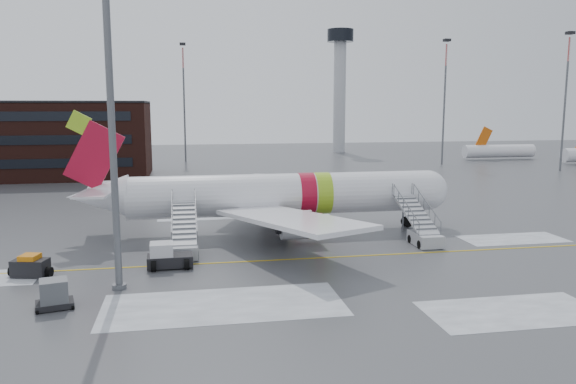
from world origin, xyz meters
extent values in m
plane|color=#494C4F|center=(0.00, 0.00, 0.00)|extent=(260.00, 260.00, 0.00)
cylinder|color=white|center=(0.83, 8.56, 3.50)|extent=(28.00, 3.80, 3.80)
sphere|color=white|center=(14.83, 8.56, 3.50)|extent=(3.80, 3.80, 3.80)
cube|color=black|center=(15.88, 8.56, 4.00)|extent=(1.09, 1.60, 0.97)
cone|color=white|center=(-15.57, 8.56, 3.75)|extent=(5.20, 3.72, 3.72)
cube|color=#AB0D28|center=(-15.67, 8.56, 7.30)|extent=(5.27, 0.30, 6.09)
cube|color=#9ACC20|center=(-16.77, 8.56, 10.10)|extent=(2.16, 0.26, 2.16)
cube|color=white|center=(-15.37, 11.16, 4.40)|extent=(3.07, 4.85, 0.18)
cube|color=white|center=(-15.37, 5.96, 4.40)|extent=(3.07, 4.85, 0.18)
cube|color=white|center=(-0.17, 17.06, 2.90)|extent=(10.72, 15.97, 1.13)
cube|color=white|center=(-0.17, 0.06, 2.90)|extent=(10.72, 15.97, 1.13)
cylinder|color=white|center=(1.33, 13.76, 1.55)|extent=(3.40, 2.10, 2.10)
cylinder|color=white|center=(1.33, 3.36, 1.55)|extent=(3.40, 2.10, 2.10)
cylinder|color=#595B60|center=(12.83, 8.56, 0.90)|extent=(0.20, 0.20, 1.80)
cylinder|color=black|center=(12.83, 8.56, 0.45)|extent=(0.90, 0.56, 0.90)
cylinder|color=black|center=(0.33, 10.96, 0.45)|extent=(0.90, 0.56, 0.90)
cylinder|color=black|center=(0.33, 6.16, 0.45)|extent=(0.90, 0.56, 0.90)
cube|color=#ABADB2|center=(11.51, 1.26, 0.55)|extent=(2.00, 3.20, 1.00)
cube|color=#ABADB2|center=(11.51, 3.36, 2.23)|extent=(1.90, 5.87, 2.52)
cube|color=#ABADB2|center=(11.51, 6.66, 3.40)|extent=(1.90, 1.40, 0.15)
cylinder|color=#595B60|center=(11.51, 6.26, 1.70)|extent=(0.16, 0.16, 3.40)
cylinder|color=black|center=(10.61, 0.26, 0.35)|extent=(0.25, 0.70, 0.70)
cylinder|color=black|center=(12.41, 2.26, 0.35)|extent=(0.25, 0.70, 0.70)
cube|color=#A1A4A8|center=(-8.23, 1.26, 0.55)|extent=(2.00, 3.20, 1.00)
cube|color=#A1A4A8|center=(-8.23, 3.36, 2.23)|extent=(1.90, 5.87, 2.52)
cube|color=#A1A4A8|center=(-8.23, 6.66, 3.40)|extent=(1.90, 1.40, 0.15)
cylinder|color=#595B60|center=(-8.23, 6.26, 1.70)|extent=(0.16, 0.16, 3.40)
cylinder|color=black|center=(-9.13, 0.26, 0.35)|extent=(0.25, 0.70, 0.70)
cylinder|color=black|center=(-7.33, 2.26, 0.35)|extent=(0.25, 0.70, 0.70)
cube|color=black|center=(-9.27, -1.51, 0.52)|extent=(3.26, 1.82, 0.80)
cube|color=silver|center=(-9.85, -1.53, 1.32)|extent=(1.66, 1.66, 1.03)
cube|color=black|center=(-9.85, -1.53, 1.72)|extent=(1.42, 1.53, 0.17)
cylinder|color=black|center=(-10.39, -2.35, 0.40)|extent=(0.37, 0.81, 0.80)
cylinder|color=black|center=(-8.10, -2.28, 0.40)|extent=(0.37, 0.81, 0.80)
cylinder|color=black|center=(-10.44, -0.75, 0.40)|extent=(0.37, 0.81, 0.80)
cylinder|color=black|center=(-8.15, -0.67, 0.40)|extent=(0.37, 0.81, 0.80)
cube|color=black|center=(-15.60, -8.72, 0.23)|extent=(2.35, 1.94, 0.33)
cube|color=#595D61|center=(-15.60, -8.72, 0.98)|extent=(1.78, 1.71, 1.40)
cylinder|color=black|center=(-16.54, -9.37, 0.14)|extent=(0.23, 0.31, 0.28)
cylinder|color=black|center=(-14.67, -8.06, 0.14)|extent=(0.23, 0.31, 0.28)
cube|color=black|center=(-18.58, -1.99, 0.62)|extent=(2.52, 1.85, 1.13)
cube|color=orange|center=(-18.58, -1.99, 1.30)|extent=(1.39, 1.48, 0.45)
cylinder|color=black|center=(-19.48, -1.99, 0.34)|extent=(1.26, 0.93, 0.68)
cylinder|color=black|center=(-17.68, -1.99, 0.34)|extent=(1.26, 0.93, 0.68)
cylinder|color=#595B60|center=(-12.35, -5.77, 10.23)|extent=(0.44, 0.44, 20.46)
cylinder|color=#595B60|center=(-12.35, -5.77, 0.15)|extent=(0.90, 0.90, 0.30)
cylinder|color=#B2B5BA|center=(30.00, 95.00, 14.00)|extent=(3.00, 3.00, 28.00)
cylinder|color=black|center=(30.00, 95.00, 28.50)|extent=(6.40, 6.40, 3.00)
cylinder|color=#595B60|center=(42.00, 62.00, 9.60)|extent=(0.36, 0.36, 19.20)
cylinder|color=#CC7272|center=(42.00, 62.00, 21.12)|extent=(0.32, 0.32, 4.32)
cube|color=black|center=(42.00, 62.00, 24.00)|extent=(1.20, 1.20, 0.50)
cylinder|color=#595B60|center=(-8.00, 78.00, 9.60)|extent=(0.36, 0.36, 19.20)
cylinder|color=#CC7272|center=(-8.00, 78.00, 21.12)|extent=(0.32, 0.32, 4.32)
cube|color=black|center=(-8.00, 78.00, 24.00)|extent=(1.20, 1.20, 0.50)
cylinder|color=#595B60|center=(58.00, 48.00, 9.60)|extent=(0.36, 0.36, 19.20)
cylinder|color=#CC7272|center=(58.00, 48.00, 21.12)|extent=(0.32, 0.32, 4.32)
cube|color=black|center=(58.00, 48.00, 24.00)|extent=(1.20, 1.20, 0.50)
camera|label=1|loc=(-7.95, -41.50, 11.51)|focal=35.00mm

